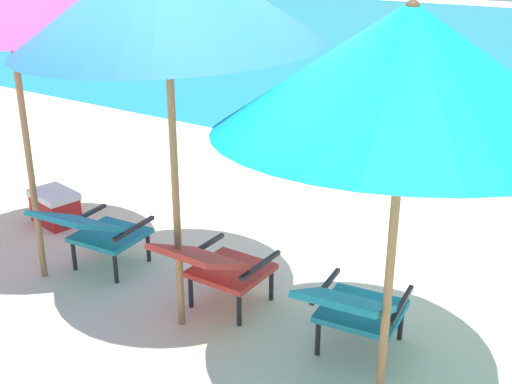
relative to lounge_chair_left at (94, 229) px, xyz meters
name	(u,v)px	position (x,y,z in m)	size (l,w,h in m)	color
ground_plane	(412,163)	(1.11, 4.04, -0.40)	(40.00, 40.00, 0.00)	beige
lounge_chair_left	(94,229)	(0.00, 0.00, 0.00)	(0.61, 0.92, 0.68)	teal
lounge_chair_center	(217,265)	(1.17, 0.07, 0.00)	(0.55, 0.87, 0.68)	red
lounge_chair_right	(354,307)	(2.23, 0.10, 0.00)	(0.64, 0.93, 0.68)	teal
beach_umbrella_right	(407,69)	(2.56, -0.21, 1.60)	(2.69, 2.70, 2.37)	olive
cooler_box	(55,207)	(-1.09, 0.50, -0.24)	(0.52, 0.40, 0.32)	red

